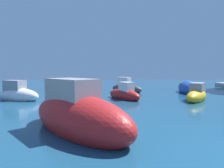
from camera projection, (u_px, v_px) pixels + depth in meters
moored_boat_0 at (78, 115)px, 6.69m from camera, size 4.73×5.03×2.20m
moored_boat_1 at (197, 95)px, 13.72m from camera, size 3.12×3.62×1.46m
moored_boat_2 at (126, 88)px, 19.20m from camera, size 3.36×3.46×1.68m
moored_boat_4 at (17, 94)px, 13.82m from camera, size 3.78×2.56×1.67m
moored_boat_6 at (74, 89)px, 18.51m from camera, size 2.57×5.21×1.36m
moored_boat_8 at (124, 94)px, 14.34m from camera, size 2.71×3.44×1.49m
moored_boat_9 at (188, 88)px, 18.52m from camera, size 2.57×4.71×1.48m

